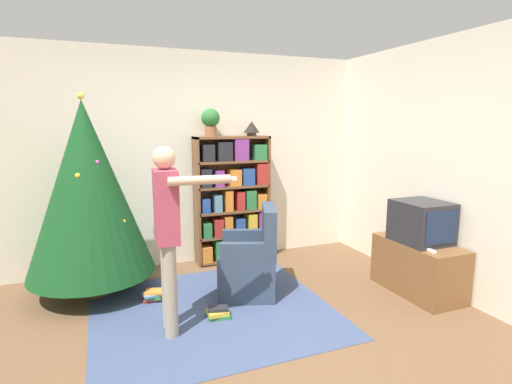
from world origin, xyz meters
TOP-DOWN VIEW (x-y plane):
  - ground_plane at (0.00, 0.00)m, footprint 14.00×14.00m
  - wall_back at (0.00, 2.08)m, footprint 8.00×0.10m
  - wall_right at (2.33, 0.00)m, footprint 0.10×8.00m
  - area_rug at (-0.08, 0.61)m, footprint 2.17×2.00m
  - bookshelf at (0.56, 1.87)m, footprint 0.94×0.27m
  - tv_stand at (2.02, 0.23)m, footprint 0.47×0.92m
  - television at (2.02, 0.22)m, footprint 0.46×0.51m
  - game_remote at (1.88, -0.05)m, footprint 0.04×0.12m
  - christmas_tree at (-1.11, 1.45)m, footprint 1.25×1.25m
  - armchair at (0.39, 0.83)m, footprint 0.73×0.72m
  - standing_person at (-0.50, 0.37)m, footprint 0.62×0.50m
  - potted_plant at (0.29, 1.88)m, footprint 0.22×0.22m
  - table_lamp at (0.81, 1.88)m, footprint 0.20×0.20m
  - book_pile_near_tree at (-0.56, 1.03)m, footprint 0.23×0.19m
  - book_pile_by_chair at (-0.06, 0.46)m, footprint 0.23×0.19m

SIDE VIEW (x-z plane):
  - ground_plane at x=0.00m, z-range 0.00..0.00m
  - area_rug at x=-0.08m, z-range 0.00..0.01m
  - book_pile_by_chair at x=-0.06m, z-range 0.00..0.09m
  - book_pile_near_tree at x=-0.56m, z-range 0.00..0.11m
  - tv_stand at x=2.02m, z-range 0.00..0.54m
  - armchair at x=0.39m, z-range -0.14..0.78m
  - game_remote at x=1.88m, z-range 0.54..0.57m
  - television at x=2.02m, z-range 0.54..0.97m
  - bookshelf at x=0.56m, z-range -0.01..1.58m
  - standing_person at x=-0.50m, z-range 0.14..1.71m
  - christmas_tree at x=-1.11m, z-range 0.07..2.11m
  - wall_back at x=0.00m, z-range 0.00..2.60m
  - wall_right at x=2.33m, z-range 0.00..2.60m
  - table_lamp at x=0.81m, z-range 1.60..1.78m
  - potted_plant at x=0.29m, z-range 1.61..1.94m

